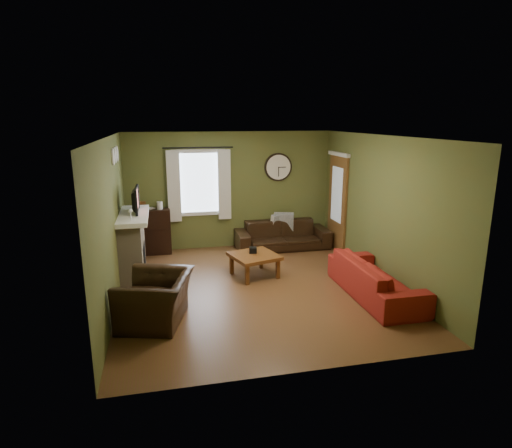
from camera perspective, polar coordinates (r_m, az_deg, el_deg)
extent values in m
cube|color=brown|center=(7.55, -0.08, -8.52)|extent=(4.60, 5.20, 0.00)
cube|color=white|center=(6.98, -0.09, 11.61)|extent=(4.60, 5.20, 0.00)
cube|color=#545C2A|center=(7.04, -18.70, 0.17)|extent=(0.00, 5.20, 2.60)
cube|color=#545C2A|center=(7.96, 16.31, 1.90)|extent=(0.00, 5.20, 2.60)
cube|color=#545C2A|center=(9.66, -3.43, 4.50)|extent=(4.60, 0.00, 2.60)
cube|color=#545C2A|center=(4.74, 6.76, -5.70)|extent=(4.60, 0.00, 2.60)
cube|color=tan|center=(8.32, -16.15, -2.92)|extent=(0.40, 1.40, 1.10)
cube|color=black|center=(8.38, -14.74, -4.49)|extent=(0.04, 0.60, 0.55)
cube|color=white|center=(8.17, -16.22, 1.05)|extent=(0.58, 1.60, 0.08)
imported|color=black|center=(8.27, -16.13, 2.73)|extent=(0.08, 0.60, 0.35)
cube|color=#994C3F|center=(8.25, -15.60, 3.14)|extent=(0.02, 0.62, 0.36)
cylinder|color=white|center=(7.67, -18.52, 8.49)|extent=(0.28, 0.28, 0.03)
cylinder|color=white|center=(8.02, -18.28, 8.72)|extent=(0.28, 0.28, 0.03)
cylinder|color=white|center=(8.37, -18.06, 8.93)|extent=(0.28, 0.28, 0.03)
cylinder|color=black|center=(9.34, -7.71, 10.07)|extent=(0.03, 0.03, 1.50)
cube|color=silver|center=(9.40, -10.90, 4.93)|extent=(0.28, 0.04, 1.55)
cube|color=silver|center=(9.50, -4.23, 5.24)|extent=(0.28, 0.04, 1.55)
cube|color=brown|center=(9.62, 10.80, 2.72)|extent=(0.05, 0.90, 2.10)
imported|color=brown|center=(9.49, -14.30, 1.82)|extent=(0.23, 0.25, 0.02)
imported|color=black|center=(9.70, 3.53, -1.48)|extent=(2.09, 0.82, 0.61)
cube|color=gray|center=(9.86, 3.72, 0.24)|extent=(0.47, 0.27, 0.45)
cube|color=gray|center=(9.86, 2.98, 0.24)|extent=(0.39, 0.25, 0.38)
imported|color=maroon|center=(7.40, 15.62, -6.99)|extent=(0.82, 2.11, 0.62)
imported|color=black|center=(6.41, -13.23, -9.72)|extent=(1.21, 1.30, 0.70)
cube|color=black|center=(8.05, -0.40, -4.02)|extent=(0.16, 0.16, 0.11)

